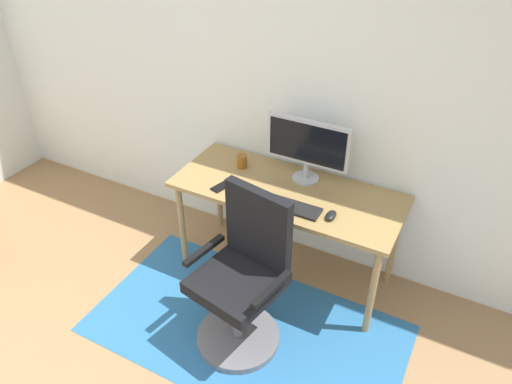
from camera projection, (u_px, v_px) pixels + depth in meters
The scene contains 9 objects.
wall_back at pixel (275, 78), 3.26m from camera, with size 6.00×0.10×2.60m, color silver.
area_rug at pixel (246, 328), 3.16m from camera, with size 1.98×1.08×0.01m, color #2B679A.
desk at pixel (287, 198), 3.24m from camera, with size 1.51×0.63×0.72m.
monitor at pixel (308, 145), 3.15m from camera, with size 0.56×0.18×0.43m.
keyboard at pixel (287, 205), 3.03m from camera, with size 0.43×0.13×0.02m, color black.
computer_mouse at pixel (331, 215), 2.94m from camera, with size 0.06×0.10×0.03m, color black.
coffee_cup at pixel (242, 161), 3.40m from camera, with size 0.07×0.07×0.09m, color brown.
cell_phone at pixel (221, 187), 3.21m from camera, with size 0.07×0.14×0.01m, color black.
office_chair at pixel (243, 285), 2.88m from camera, with size 0.59×0.53×1.04m.
Camera 1 is at (1.34, -0.61, 2.53)m, focal length 34.38 mm.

